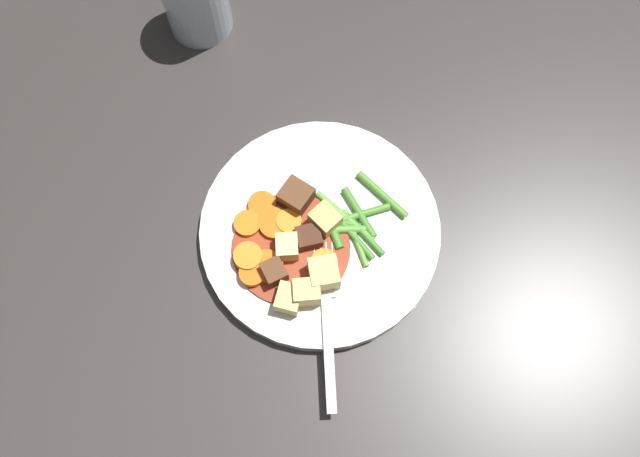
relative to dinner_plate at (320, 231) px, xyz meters
name	(u,v)px	position (x,y,z in m)	size (l,w,h in m)	color
ground_plane	(320,234)	(0.00, 0.00, -0.01)	(3.00, 3.00, 0.00)	#383330
dinner_plate	(320,231)	(0.00, 0.00, 0.00)	(0.26, 0.26, 0.02)	white
stew_sauce	(291,248)	(0.04, -0.01, 0.01)	(0.12, 0.12, 0.00)	#93381E
carrot_slice_0	(275,224)	(0.03, -0.04, 0.01)	(0.03, 0.03, 0.01)	orange
carrot_slice_1	(253,274)	(0.08, -0.02, 0.01)	(0.03, 0.03, 0.01)	orange
carrot_slice_2	(324,263)	(0.03, 0.03, 0.01)	(0.03, 0.03, 0.01)	orange
carrot_slice_3	(267,267)	(0.07, -0.01, 0.01)	(0.03, 0.03, 0.01)	orange
carrot_slice_4	(247,224)	(0.05, -0.06, 0.01)	(0.03, 0.03, 0.01)	orange
carrot_slice_5	(289,222)	(0.02, -0.03, 0.01)	(0.03, 0.03, 0.01)	orange
carrot_slice_6	(262,205)	(0.02, -0.06, 0.01)	(0.03, 0.03, 0.01)	orange
carrot_slice_7	(248,257)	(0.08, -0.03, 0.02)	(0.03, 0.03, 0.01)	orange
potato_chunk_0	(324,274)	(0.04, 0.04, 0.02)	(0.03, 0.03, 0.03)	#E5CC7A
potato_chunk_1	(289,298)	(0.08, 0.03, 0.02)	(0.03, 0.02, 0.02)	#E5CC7A
potato_chunk_2	(307,292)	(0.06, 0.04, 0.02)	(0.02, 0.03, 0.03)	#E5CC7A
potato_chunk_3	(326,220)	(-0.01, 0.00, 0.02)	(0.03, 0.03, 0.02)	#DBBC6B
potato_chunk_4	(287,247)	(0.04, -0.01, 0.02)	(0.02, 0.03, 0.02)	#EAD68C
meat_chunk_0	(309,237)	(0.02, 0.00, 0.02)	(0.03, 0.02, 0.02)	#4C2B19
meat_chunk_1	(296,196)	(-0.01, -0.04, 0.02)	(0.03, 0.03, 0.03)	brown
meat_chunk_2	(277,275)	(0.07, 0.00, 0.02)	(0.02, 0.02, 0.02)	brown
green_bean_0	(382,195)	(-0.07, 0.02, 0.01)	(0.01, 0.01, 0.07)	#599E38
green_bean_1	(335,221)	(-0.02, 0.01, 0.01)	(0.01, 0.01, 0.06)	#4C8E33
green_bean_2	(356,216)	(-0.04, 0.02, 0.01)	(0.01, 0.01, 0.08)	#599E38
green_bean_3	(354,237)	(-0.02, 0.03, 0.01)	(0.01, 0.01, 0.06)	#4C8E33
green_bean_4	(359,213)	(-0.04, 0.02, 0.01)	(0.01, 0.01, 0.06)	#4C8E33
green_bean_5	(337,230)	(-0.01, 0.01, 0.01)	(0.01, 0.01, 0.06)	#66AD42
green_bean_6	(345,216)	(-0.03, 0.01, 0.01)	(0.01, 0.01, 0.08)	#66AD42
green_bean_7	(355,238)	(-0.02, 0.04, 0.01)	(0.01, 0.01, 0.07)	#66AD42
green_bean_8	(364,234)	(-0.03, 0.04, 0.01)	(0.01, 0.01, 0.06)	#4C8E33
green_bean_9	(331,226)	(-0.01, 0.01, 0.01)	(0.01, 0.01, 0.05)	#4C8E33
fork	(327,319)	(0.07, 0.07, 0.01)	(0.13, 0.14, 0.00)	silver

